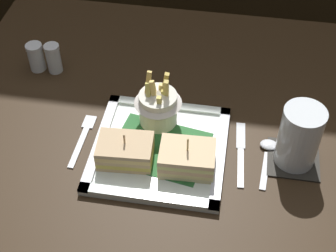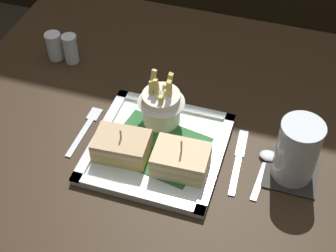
{
  "view_description": "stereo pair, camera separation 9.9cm",
  "coord_description": "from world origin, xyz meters",
  "px_view_note": "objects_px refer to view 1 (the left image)",
  "views": [
    {
      "loc": [
        0.1,
        -0.71,
        1.51
      ],
      "look_at": [
        -0.01,
        -0.03,
        0.8
      ],
      "focal_mm": 54.18,
      "sensor_mm": 36.0,
      "label": 1
    },
    {
      "loc": [
        0.2,
        -0.69,
        1.51
      ],
      "look_at": [
        -0.01,
        -0.03,
        0.8
      ],
      "focal_mm": 54.18,
      "sensor_mm": 36.0,
      "label": 2
    }
  ],
  "objects_px": {
    "fork": "(83,137)",
    "pepper_shaker": "(54,60)",
    "spoon": "(268,151)",
    "fries_cup": "(158,103)",
    "knife": "(241,151)",
    "sandwich_half_left": "(125,151)",
    "dining_table": "(175,167)",
    "square_plate": "(160,149)",
    "water_glass": "(298,140)",
    "salt_shaker": "(36,58)",
    "sandwich_half_right": "(187,158)"
  },
  "relations": [
    {
      "from": "spoon",
      "to": "pepper_shaker",
      "type": "bearing_deg",
      "value": 160.36
    },
    {
      "from": "square_plate",
      "to": "pepper_shaker",
      "type": "relative_size",
      "value": 3.65
    },
    {
      "from": "fork",
      "to": "spoon",
      "type": "bearing_deg",
      "value": 3.03
    },
    {
      "from": "fork",
      "to": "spoon",
      "type": "relative_size",
      "value": 1.15
    },
    {
      "from": "dining_table",
      "to": "salt_shaker",
      "type": "xyz_separation_m",
      "value": [
        -0.34,
        0.14,
        0.15
      ]
    },
    {
      "from": "pepper_shaker",
      "to": "fork",
      "type": "bearing_deg",
      "value": -58.23
    },
    {
      "from": "sandwich_half_left",
      "to": "water_glass",
      "type": "distance_m",
      "value": 0.33
    },
    {
      "from": "square_plate",
      "to": "water_glass",
      "type": "relative_size",
      "value": 2.04
    },
    {
      "from": "square_plate",
      "to": "fries_cup",
      "type": "relative_size",
      "value": 2.15
    },
    {
      "from": "square_plate",
      "to": "sandwich_half_left",
      "type": "relative_size",
      "value": 2.38
    },
    {
      "from": "spoon",
      "to": "salt_shaker",
      "type": "relative_size",
      "value": 1.87
    },
    {
      "from": "square_plate",
      "to": "spoon",
      "type": "xyz_separation_m",
      "value": [
        0.21,
        0.03,
        -0.0
      ]
    },
    {
      "from": "square_plate",
      "to": "sandwich_half_left",
      "type": "distance_m",
      "value": 0.07
    },
    {
      "from": "sandwich_half_right",
      "to": "salt_shaker",
      "type": "height_order",
      "value": "sandwich_half_right"
    },
    {
      "from": "water_glass",
      "to": "sandwich_half_left",
      "type": "bearing_deg",
      "value": -169.69
    },
    {
      "from": "fries_cup",
      "to": "water_glass",
      "type": "height_order",
      "value": "same"
    },
    {
      "from": "water_glass",
      "to": "spoon",
      "type": "xyz_separation_m",
      "value": [
        -0.05,
        0.01,
        -0.05
      ]
    },
    {
      "from": "sandwich_half_left",
      "to": "fork",
      "type": "distance_m",
      "value": 0.12
    },
    {
      "from": "sandwich_half_left",
      "to": "sandwich_half_right",
      "type": "distance_m",
      "value": 0.12
    },
    {
      "from": "fries_cup",
      "to": "spoon",
      "type": "distance_m",
      "value": 0.24
    },
    {
      "from": "spoon",
      "to": "sandwich_half_left",
      "type": "bearing_deg",
      "value": -165.87
    },
    {
      "from": "spoon",
      "to": "pepper_shaker",
      "type": "distance_m",
      "value": 0.52
    },
    {
      "from": "sandwich_half_left",
      "to": "knife",
      "type": "bearing_deg",
      "value": 16.3
    },
    {
      "from": "square_plate",
      "to": "fries_cup",
      "type": "xyz_separation_m",
      "value": [
        -0.02,
        0.07,
        0.05
      ]
    },
    {
      "from": "fries_cup",
      "to": "salt_shaker",
      "type": "relative_size",
      "value": 1.79
    },
    {
      "from": "fries_cup",
      "to": "fork",
      "type": "relative_size",
      "value": 0.84
    },
    {
      "from": "pepper_shaker",
      "to": "sandwich_half_left",
      "type": "bearing_deg",
      "value": -47.69
    },
    {
      "from": "spoon",
      "to": "fork",
      "type": "bearing_deg",
      "value": -176.97
    },
    {
      "from": "knife",
      "to": "spoon",
      "type": "distance_m",
      "value": 0.05
    },
    {
      "from": "sandwich_half_right",
      "to": "knife",
      "type": "distance_m",
      "value": 0.12
    },
    {
      "from": "fries_cup",
      "to": "knife",
      "type": "relative_size",
      "value": 0.72
    },
    {
      "from": "dining_table",
      "to": "spoon",
      "type": "distance_m",
      "value": 0.23
    },
    {
      "from": "fries_cup",
      "to": "dining_table",
      "type": "bearing_deg",
      "value": -8.1
    },
    {
      "from": "dining_table",
      "to": "knife",
      "type": "xyz_separation_m",
      "value": [
        0.14,
        -0.04,
        0.13
      ]
    },
    {
      "from": "dining_table",
      "to": "fries_cup",
      "type": "bearing_deg",
      "value": 171.9
    },
    {
      "from": "fork",
      "to": "spoon",
      "type": "xyz_separation_m",
      "value": [
        0.37,
        0.02,
        0.0
      ]
    },
    {
      "from": "square_plate",
      "to": "water_glass",
      "type": "distance_m",
      "value": 0.27
    },
    {
      "from": "square_plate",
      "to": "knife",
      "type": "distance_m",
      "value": 0.16
    },
    {
      "from": "square_plate",
      "to": "dining_table",
      "type": "bearing_deg",
      "value": 71.59
    },
    {
      "from": "sandwich_half_right",
      "to": "knife",
      "type": "xyz_separation_m",
      "value": [
        0.1,
        0.06,
        -0.03
      ]
    },
    {
      "from": "fries_cup",
      "to": "knife",
      "type": "xyz_separation_m",
      "value": [
        0.17,
        -0.05,
        -0.06
      ]
    },
    {
      "from": "sandwich_half_left",
      "to": "fork",
      "type": "bearing_deg",
      "value": 154.37
    },
    {
      "from": "water_glass",
      "to": "fork",
      "type": "relative_size",
      "value": 0.88
    },
    {
      "from": "fork",
      "to": "sandwich_half_left",
      "type": "bearing_deg",
      "value": -25.63
    },
    {
      "from": "sandwich_half_left",
      "to": "spoon",
      "type": "relative_size",
      "value": 0.86
    },
    {
      "from": "pepper_shaker",
      "to": "spoon",
      "type": "bearing_deg",
      "value": -19.64
    },
    {
      "from": "fries_cup",
      "to": "pepper_shaker",
      "type": "height_order",
      "value": "fries_cup"
    },
    {
      "from": "dining_table",
      "to": "knife",
      "type": "distance_m",
      "value": 0.19
    },
    {
      "from": "fork",
      "to": "pepper_shaker",
      "type": "xyz_separation_m",
      "value": [
        -0.12,
        0.2,
        0.03
      ]
    },
    {
      "from": "sandwich_half_right",
      "to": "sandwich_half_left",
      "type": "bearing_deg",
      "value": -180.0
    }
  ]
}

